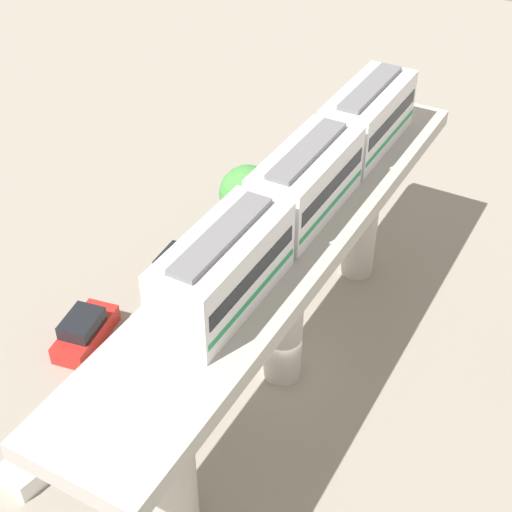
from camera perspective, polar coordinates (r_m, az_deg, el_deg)
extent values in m
plane|color=gray|center=(38.27, 1.96, -8.84)|extent=(120.00, 120.00, 0.00)
cylinder|color=#B7B2AA|center=(42.27, 8.02, 3.11)|extent=(1.90, 1.90, 7.99)
cylinder|color=#B7B2AA|center=(35.47, 2.10, -4.41)|extent=(1.90, 1.90, 7.99)
cylinder|color=#B7B2AA|center=(30.09, -6.50, -14.92)|extent=(1.90, 1.90, 7.99)
cube|color=#B7B2AA|center=(32.67, 2.27, 1.30)|extent=(5.20, 28.85, 0.80)
cube|color=white|center=(38.54, 8.47, 10.36)|extent=(2.60, 6.60, 3.00)
cube|color=black|center=(38.43, 8.50, 10.69)|extent=(2.64, 6.07, 0.70)
cube|color=#1E8C4C|center=(38.89, 8.36, 9.38)|extent=(2.64, 6.34, 0.24)
cube|color=slate|center=(37.83, 8.69, 12.53)|extent=(1.10, 5.61, 0.24)
cube|color=white|center=(32.95, 3.81, 5.59)|extent=(2.60, 6.60, 3.00)
cube|color=black|center=(32.81, 3.83, 5.96)|extent=(2.64, 6.07, 0.70)
cube|color=#1E8C4C|center=(33.35, 3.76, 4.50)|extent=(2.64, 6.34, 0.24)
cube|color=slate|center=(32.11, 3.93, 8.03)|extent=(1.10, 5.61, 0.24)
cube|color=white|center=(27.96, -2.50, -1.05)|extent=(2.60, 6.60, 3.00)
cube|color=black|center=(27.81, -2.52, -0.65)|extent=(2.64, 6.07, 0.70)
cube|color=#1E8C4C|center=(28.44, -2.46, -2.23)|extent=(2.64, 6.34, 0.24)
cube|color=slate|center=(26.98, -2.60, 1.63)|extent=(1.10, 5.61, 0.24)
cube|color=orange|center=(43.73, -5.94, -1.07)|extent=(2.11, 4.32, 1.00)
cube|color=black|center=(43.09, -6.13, -0.27)|extent=(1.81, 2.41, 0.76)
cube|color=red|center=(40.50, -12.78, -5.78)|extent=(2.53, 4.46, 1.00)
cube|color=black|center=(39.83, -13.09, -4.99)|extent=(2.03, 2.56, 0.76)
cube|color=white|center=(35.60, -15.45, -14.28)|extent=(2.51, 4.45, 1.00)
cube|color=black|center=(34.87, -15.86, -13.55)|extent=(2.02, 2.55, 0.76)
cylinder|color=brown|center=(46.22, -0.61, 2.57)|extent=(0.36, 0.36, 2.27)
sphere|color=#479342|center=(45.04, -0.62, 4.75)|extent=(3.48, 3.48, 3.48)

